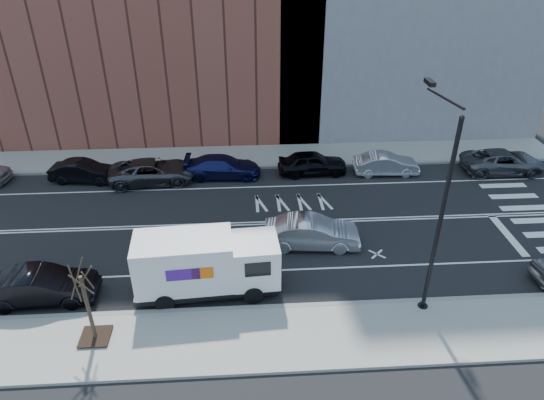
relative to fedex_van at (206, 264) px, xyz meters
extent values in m
plane|color=black|center=(2.57, 5.60, -1.57)|extent=(120.00, 120.00, 0.00)
cube|color=gray|center=(2.57, -3.20, -1.49)|extent=(44.00, 3.60, 0.15)
cube|color=gray|center=(2.57, 14.40, -1.49)|extent=(44.00, 3.60, 0.15)
cube|color=gray|center=(2.57, -1.40, -1.48)|extent=(44.00, 0.25, 0.17)
cube|color=gray|center=(2.57, 12.60, -1.48)|extent=(44.00, 0.25, 0.17)
cylinder|color=black|center=(9.57, -1.80, 2.93)|extent=(0.18, 0.18, 9.00)
cylinder|color=black|center=(9.57, -1.80, -1.47)|extent=(0.44, 0.44, 0.20)
sphere|color=black|center=(9.57, -1.80, 7.38)|extent=(0.20, 0.20, 0.20)
cylinder|color=black|center=(9.57, -0.10, 7.53)|extent=(0.11, 3.49, 0.48)
cube|color=black|center=(9.57, 1.60, 7.63)|extent=(0.25, 0.80, 0.18)
cube|color=#FFF2CC|center=(9.57, 1.60, 7.53)|extent=(0.18, 0.55, 0.03)
cube|color=black|center=(-4.43, -2.80, -1.34)|extent=(1.20, 1.20, 0.04)
cylinder|color=#382B1E|center=(-4.43, -2.80, 0.18)|extent=(0.16, 0.16, 3.20)
cylinder|color=#382B1E|center=(-4.18, -2.80, 1.58)|extent=(0.06, 0.80, 1.44)
cylinder|color=#382B1E|center=(-4.35, -2.56, 1.58)|extent=(0.81, 0.31, 1.19)
cylinder|color=#382B1E|center=(-4.63, -2.65, 1.58)|extent=(0.58, 0.76, 1.50)
cylinder|color=#382B1E|center=(-4.63, -2.95, 1.58)|extent=(0.47, 0.61, 1.37)
cylinder|color=#382B1E|center=(-4.35, -3.04, 1.58)|extent=(0.72, 0.29, 1.13)
cube|color=black|center=(-0.02, 0.00, -1.10)|extent=(6.51, 2.57, 0.31)
cube|color=white|center=(2.24, 0.14, 0.03)|extent=(2.20, 2.34, 2.06)
cube|color=black|center=(3.29, 0.21, 0.34)|extent=(0.18, 1.90, 0.98)
cube|color=black|center=(2.31, -0.97, 0.34)|extent=(1.13, 0.11, 0.72)
cube|color=black|center=(2.17, 1.26, 0.34)|extent=(1.13, 0.11, 0.72)
cube|color=black|center=(3.25, 0.21, -1.00)|extent=(0.29, 2.06, 0.36)
cube|color=white|center=(-0.94, -0.06, 0.23)|extent=(4.46, 2.54, 2.37)
cube|color=#47198C|center=(-0.87, -1.21, 0.39)|extent=(1.44, 0.11, 0.57)
cube|color=orange|center=(-0.05, -1.16, 0.39)|extent=(0.93, 0.08, 0.57)
cube|color=#47198C|center=(-1.02, 1.09, 0.39)|extent=(1.44, 0.11, 0.57)
cube|color=orange|center=(-0.20, 1.14, 0.39)|extent=(0.93, 0.08, 0.57)
cylinder|color=black|center=(2.10, -0.90, -1.13)|extent=(0.88, 0.34, 0.86)
cylinder|color=black|center=(1.97, 1.16, -1.13)|extent=(0.88, 0.34, 0.86)
cylinder|color=black|center=(-1.80, -1.15, -1.13)|extent=(0.88, 0.34, 0.86)
cylinder|color=black|center=(-1.93, 0.91, -1.13)|extent=(0.88, 0.34, 0.86)
imported|color=black|center=(-8.63, 11.43, -0.86)|extent=(4.43, 2.00, 1.41)
imported|color=#424449|center=(-4.11, 11.02, -0.80)|extent=(5.74, 3.06, 1.53)
imported|color=#161A50|center=(0.43, 11.52, -0.84)|extent=(5.08, 2.27, 1.45)
imported|color=black|center=(6.43, 11.60, -0.78)|extent=(4.66, 2.01, 1.57)
imported|color=silver|center=(11.37, 11.28, -0.86)|extent=(4.36, 1.63, 1.42)
imported|color=#4F5157|center=(19.37, 11.07, -0.81)|extent=(5.53, 2.67, 1.52)
imported|color=silver|center=(5.28, 3.29, -0.75)|extent=(5.08, 2.12, 1.63)
imported|color=black|center=(-7.34, -0.17, -0.77)|extent=(4.89, 1.84, 1.60)
camera|label=1|loc=(1.90, -17.50, 13.47)|focal=32.00mm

